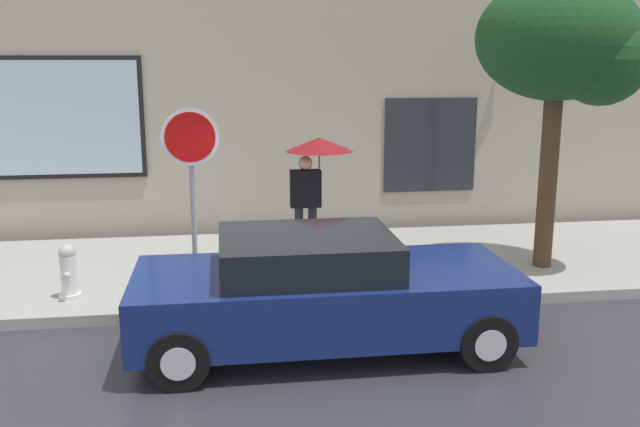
{
  "coord_description": "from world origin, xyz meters",
  "views": [
    {
      "loc": [
        -0.72,
        -7.57,
        3.31
      ],
      "look_at": [
        0.61,
        1.8,
        1.2
      ],
      "focal_mm": 38.87,
      "sensor_mm": 36.0,
      "label": 1
    }
  ],
  "objects_px": {
    "fire_hydrant": "(69,272)",
    "street_tree": "(567,45)",
    "stop_sign": "(191,165)",
    "parked_car": "(322,291)",
    "pedestrian_with_umbrella": "(315,161)"
  },
  "relations": [
    {
      "from": "pedestrian_with_umbrella",
      "to": "street_tree",
      "type": "relative_size",
      "value": 0.45
    },
    {
      "from": "fire_hydrant",
      "to": "street_tree",
      "type": "bearing_deg",
      "value": 3.66
    },
    {
      "from": "fire_hydrant",
      "to": "pedestrian_with_umbrella",
      "type": "bearing_deg",
      "value": 22.91
    },
    {
      "from": "parked_car",
      "to": "street_tree",
      "type": "height_order",
      "value": "street_tree"
    },
    {
      "from": "fire_hydrant",
      "to": "stop_sign",
      "type": "xyz_separation_m",
      "value": [
        1.69,
        -0.11,
        1.44
      ]
    },
    {
      "from": "parked_car",
      "to": "stop_sign",
      "type": "relative_size",
      "value": 1.72
    },
    {
      "from": "pedestrian_with_umbrella",
      "to": "stop_sign",
      "type": "bearing_deg",
      "value": -139.25
    },
    {
      "from": "pedestrian_with_umbrella",
      "to": "street_tree",
      "type": "xyz_separation_m",
      "value": [
        3.57,
        -1.05,
        1.78
      ]
    },
    {
      "from": "stop_sign",
      "to": "fire_hydrant",
      "type": "bearing_deg",
      "value": 176.44
    },
    {
      "from": "stop_sign",
      "to": "parked_car",
      "type": "bearing_deg",
      "value": -47.82
    },
    {
      "from": "pedestrian_with_umbrella",
      "to": "street_tree",
      "type": "bearing_deg",
      "value": -16.39
    },
    {
      "from": "street_tree",
      "to": "stop_sign",
      "type": "distance_m",
      "value": 5.69
    },
    {
      "from": "fire_hydrant",
      "to": "pedestrian_with_umbrella",
      "type": "distance_m",
      "value": 4.05
    },
    {
      "from": "pedestrian_with_umbrella",
      "to": "street_tree",
      "type": "distance_m",
      "value": 4.12
    },
    {
      "from": "pedestrian_with_umbrella",
      "to": "stop_sign",
      "type": "height_order",
      "value": "stop_sign"
    }
  ]
}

